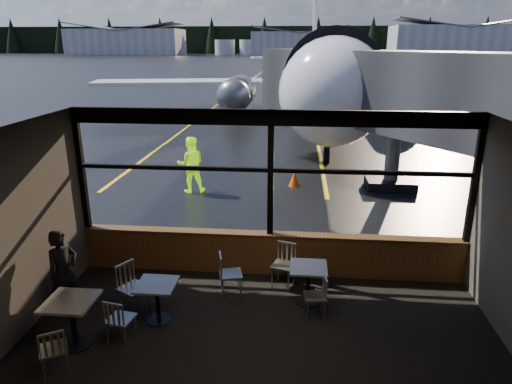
# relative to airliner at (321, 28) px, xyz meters

# --- Properties ---
(ground_plane) EXTENTS (520.00, 520.00, 0.00)m
(ground_plane) POSITION_rel_airliner_xyz_m (-1.74, 97.95, -5.60)
(ground_plane) COLOR black
(ground_plane) RESTS_ON ground
(carpet_floor) EXTENTS (8.00, 6.00, 0.01)m
(carpet_floor) POSITION_rel_airliner_xyz_m (-1.74, -25.05, -5.59)
(carpet_floor) COLOR black
(carpet_floor) RESTS_ON ground
(ceiling) EXTENTS (8.00, 6.00, 0.04)m
(ceiling) POSITION_rel_airliner_xyz_m (-1.74, -25.05, -2.10)
(ceiling) COLOR #38332D
(ceiling) RESTS_ON ground
(window_sill) EXTENTS (8.00, 0.28, 0.90)m
(window_sill) POSITION_rel_airliner_xyz_m (-1.74, -22.05, -5.15)
(window_sill) COLOR brown
(window_sill) RESTS_ON ground
(window_header) EXTENTS (8.00, 0.18, 0.30)m
(window_header) POSITION_rel_airliner_xyz_m (-1.74, -22.05, -2.25)
(window_header) COLOR black
(window_header) RESTS_ON ground
(mullion_left) EXTENTS (0.12, 0.12, 2.60)m
(mullion_left) POSITION_rel_airliner_xyz_m (-5.69, -22.05, -3.40)
(mullion_left) COLOR black
(mullion_left) RESTS_ON ground
(mullion_centre) EXTENTS (0.12, 0.12, 2.60)m
(mullion_centre) POSITION_rel_airliner_xyz_m (-1.74, -22.05, -3.40)
(mullion_centre) COLOR black
(mullion_centre) RESTS_ON ground
(mullion_right) EXTENTS (0.12, 0.12, 2.60)m
(mullion_right) POSITION_rel_airliner_xyz_m (2.21, -22.05, -3.40)
(mullion_right) COLOR black
(mullion_right) RESTS_ON ground
(window_transom) EXTENTS (8.00, 0.10, 0.08)m
(window_transom) POSITION_rel_airliner_xyz_m (-1.74, -22.05, -3.30)
(window_transom) COLOR black
(window_transom) RESTS_ON ground
(airliner) EXTENTS (30.59, 36.69, 11.19)m
(airliner) POSITION_rel_airliner_xyz_m (0.00, 0.00, 0.00)
(airliner) COLOR white
(airliner) RESTS_ON ground_plane
(jet_bridge) EXTENTS (9.64, 11.78, 5.14)m
(jet_bridge) POSITION_rel_airliner_xyz_m (1.86, -16.55, -3.03)
(jet_bridge) COLOR #29292B
(jet_bridge) RESTS_ON ground_plane
(cafe_table_near) EXTENTS (0.69, 0.69, 0.75)m
(cafe_table_near) POSITION_rel_airliner_xyz_m (-0.95, -23.14, -5.22)
(cafe_table_near) COLOR #AAA39C
(cafe_table_near) RESTS_ON carpet_floor
(cafe_table_mid) EXTENTS (0.67, 0.67, 0.74)m
(cafe_table_mid) POSITION_rel_airliner_xyz_m (-3.59, -24.00, -5.23)
(cafe_table_mid) COLOR #A09C93
(cafe_table_mid) RESTS_ON carpet_floor
(cafe_table_left) EXTENTS (0.76, 0.76, 0.84)m
(cafe_table_left) POSITION_rel_airliner_xyz_m (-4.74, -24.81, -5.18)
(cafe_table_left) COLOR #AAA59C
(cafe_table_left) RESTS_ON carpet_floor
(chair_near_e) EXTENTS (0.49, 0.49, 0.79)m
(chair_near_e) POSITION_rel_airliner_xyz_m (-0.83, -23.60, -5.20)
(chair_near_e) COLOR beige
(chair_near_e) RESTS_ON carpet_floor
(chair_near_w) EXTENTS (0.59, 0.59, 0.89)m
(chair_near_w) POSITION_rel_airliner_xyz_m (-2.44, -23.02, -5.15)
(chair_near_w) COLOR beige
(chair_near_w) RESTS_ON carpet_floor
(chair_near_n) EXTENTS (0.62, 0.62, 0.90)m
(chair_near_n) POSITION_rel_airliner_xyz_m (-1.43, -22.57, -5.15)
(chair_near_n) COLOR beige
(chair_near_n) RESTS_ON carpet_floor
(chair_mid_s) EXTENTS (0.54, 0.54, 0.84)m
(chair_mid_s) POSITION_rel_airliner_xyz_m (-4.01, -24.64, -5.18)
(chair_mid_s) COLOR beige
(chair_mid_s) RESTS_ON carpet_floor
(chair_mid_w) EXTENTS (0.71, 0.71, 0.95)m
(chair_mid_w) POSITION_rel_airliner_xyz_m (-4.10, -23.77, -5.12)
(chair_mid_w) COLOR #B9B3A7
(chair_mid_w) RESTS_ON carpet_floor
(chair_left_s) EXTENTS (0.61, 0.61, 0.82)m
(chair_left_s) POSITION_rel_airliner_xyz_m (-4.72, -25.46, -5.19)
(chair_left_s) COLOR beige
(chair_left_s) RESTS_ON carpet_floor
(passenger) EXTENTS (0.62, 0.70, 1.60)m
(passenger) POSITION_rel_airliner_xyz_m (-5.33, -23.87, -4.80)
(passenger) COLOR black
(passenger) RESTS_ON carpet_floor
(ground_crew) EXTENTS (1.04, 0.90, 1.84)m
(ground_crew) POSITION_rel_airliner_xyz_m (-4.69, -16.62, -4.68)
(ground_crew) COLOR #BFF219
(ground_crew) RESTS_ON ground_plane
(cone_nose) EXTENTS (0.38, 0.38, 0.53)m
(cone_nose) POSITION_rel_airliner_xyz_m (-1.30, -15.71, -5.33)
(cone_nose) COLOR orange
(cone_nose) RESTS_ON ground_plane
(cone_wing) EXTENTS (0.37, 0.37, 0.52)m
(cone_wing) POSITION_rel_airliner_xyz_m (-6.50, -1.48, -5.34)
(cone_wing) COLOR #DD6407
(cone_wing) RESTS_ON ground_plane
(hangar_left) EXTENTS (45.00, 18.00, 11.00)m
(hangar_left) POSITION_rel_airliner_xyz_m (-71.74, 157.95, -0.10)
(hangar_left) COLOR silver
(hangar_left) RESTS_ON ground_plane
(hangar_mid) EXTENTS (38.00, 15.00, 10.00)m
(hangar_mid) POSITION_rel_airliner_xyz_m (-1.74, 162.95, -0.60)
(hangar_mid) COLOR silver
(hangar_mid) RESTS_ON ground_plane
(hangar_right) EXTENTS (50.00, 20.00, 12.00)m
(hangar_right) POSITION_rel_airliner_xyz_m (58.26, 155.95, 0.40)
(hangar_right) COLOR silver
(hangar_right) RESTS_ON ground_plane
(fuel_tank_a) EXTENTS (8.00, 8.00, 6.00)m
(fuel_tank_a) POSITION_rel_airliner_xyz_m (-31.74, 159.95, -2.60)
(fuel_tank_a) COLOR silver
(fuel_tank_a) RESTS_ON ground_plane
(fuel_tank_b) EXTENTS (8.00, 8.00, 6.00)m
(fuel_tank_b) POSITION_rel_airliner_xyz_m (-21.74, 159.95, -2.60)
(fuel_tank_b) COLOR silver
(fuel_tank_b) RESTS_ON ground_plane
(fuel_tank_c) EXTENTS (8.00, 8.00, 6.00)m
(fuel_tank_c) POSITION_rel_airliner_xyz_m (-11.74, 159.95, -2.60)
(fuel_tank_c) COLOR silver
(fuel_tank_c) RESTS_ON ground_plane
(treeline) EXTENTS (360.00, 3.00, 12.00)m
(treeline) POSITION_rel_airliner_xyz_m (-1.74, 187.95, 0.40)
(treeline) COLOR black
(treeline) RESTS_ON ground_plane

